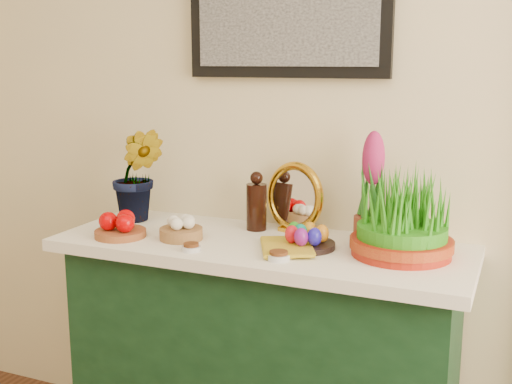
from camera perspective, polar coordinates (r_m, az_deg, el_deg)
sideboard at (r=2.35m, az=0.50°, el=-15.39°), size 1.30×0.45×0.85m
tablecloth at (r=2.18m, az=0.52°, el=-4.91°), size 1.40×0.55×0.04m
hyacinth_green at (r=2.45m, az=-10.50°, el=2.85°), size 0.30×0.28×0.47m
apple_bowl at (r=2.27m, az=-11.99°, el=-3.00°), size 0.22×0.22×0.09m
garlic_basket at (r=2.21m, az=-6.68°, el=-3.33°), size 0.19×0.19×0.08m
vinegar_cruet at (r=2.30m, az=0.04°, el=-1.09°), size 0.07×0.07×0.21m
mirror at (r=2.28m, az=3.44°, el=-0.54°), size 0.26×0.14×0.25m
book at (r=2.06m, az=0.51°, el=-4.89°), size 0.22×0.26×0.03m
spice_dish_left at (r=2.08m, az=-5.78°, el=-4.92°), size 0.06×0.06×0.03m
spice_dish_right at (r=1.97m, az=2.02°, el=-5.70°), size 0.07×0.07×0.03m
egg_plate at (r=2.10m, az=4.40°, el=-4.16°), size 0.21×0.21×0.08m
hyacinth_pink at (r=2.14m, az=10.29°, el=-0.19°), size 0.12×0.12×0.38m
wheatgrass_sabzeh at (r=2.04m, az=12.88°, el=-2.41°), size 0.32×0.32×0.26m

